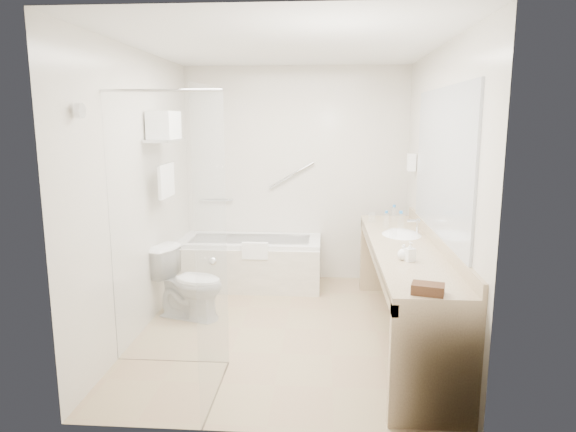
# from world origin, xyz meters

# --- Properties ---
(floor) EXTENTS (3.20, 3.20, 0.00)m
(floor) POSITION_xyz_m (0.00, 0.00, 0.00)
(floor) COLOR tan
(floor) RESTS_ON ground
(ceiling) EXTENTS (2.60, 3.20, 0.10)m
(ceiling) POSITION_xyz_m (0.00, 0.00, 2.50)
(ceiling) COLOR silver
(ceiling) RESTS_ON wall_back
(wall_back) EXTENTS (2.60, 0.10, 2.50)m
(wall_back) POSITION_xyz_m (0.00, 1.60, 1.25)
(wall_back) COLOR beige
(wall_back) RESTS_ON ground
(wall_front) EXTENTS (2.60, 0.10, 2.50)m
(wall_front) POSITION_xyz_m (0.00, -1.60, 1.25)
(wall_front) COLOR beige
(wall_front) RESTS_ON ground
(wall_left) EXTENTS (0.10, 3.20, 2.50)m
(wall_left) POSITION_xyz_m (-1.30, 0.00, 1.25)
(wall_left) COLOR beige
(wall_left) RESTS_ON ground
(wall_right) EXTENTS (0.10, 3.20, 2.50)m
(wall_right) POSITION_xyz_m (1.30, 0.00, 1.25)
(wall_right) COLOR beige
(wall_right) RESTS_ON ground
(bathtub) EXTENTS (1.60, 0.73, 0.59)m
(bathtub) POSITION_xyz_m (-0.50, 1.24, 0.28)
(bathtub) COLOR white
(bathtub) RESTS_ON floor
(grab_bar_short) EXTENTS (0.40, 0.03, 0.03)m
(grab_bar_short) POSITION_xyz_m (-0.95, 1.56, 0.95)
(grab_bar_short) COLOR silver
(grab_bar_short) RESTS_ON wall_back
(grab_bar_long) EXTENTS (0.53, 0.03, 0.33)m
(grab_bar_long) POSITION_xyz_m (-0.05, 1.56, 1.25)
(grab_bar_long) COLOR silver
(grab_bar_long) RESTS_ON wall_back
(shower_enclosure) EXTENTS (0.96, 0.91, 2.11)m
(shower_enclosure) POSITION_xyz_m (-0.63, -0.93, 1.07)
(shower_enclosure) COLOR silver
(shower_enclosure) RESTS_ON floor
(towel_shelf) EXTENTS (0.24, 0.55, 0.81)m
(towel_shelf) POSITION_xyz_m (-1.17, 0.35, 1.75)
(towel_shelf) COLOR silver
(towel_shelf) RESTS_ON wall_left
(vanity_counter) EXTENTS (0.55, 2.70, 0.95)m
(vanity_counter) POSITION_xyz_m (1.02, -0.15, 0.64)
(vanity_counter) COLOR tan
(vanity_counter) RESTS_ON floor
(sink) EXTENTS (0.40, 0.52, 0.14)m
(sink) POSITION_xyz_m (1.05, 0.25, 0.82)
(sink) COLOR white
(sink) RESTS_ON vanity_counter
(faucet) EXTENTS (0.03, 0.03, 0.14)m
(faucet) POSITION_xyz_m (1.20, 0.25, 0.93)
(faucet) COLOR silver
(faucet) RESTS_ON vanity_counter
(mirror) EXTENTS (0.02, 2.00, 1.20)m
(mirror) POSITION_xyz_m (1.29, -0.15, 1.55)
(mirror) COLOR #A6ABB2
(mirror) RESTS_ON wall_right
(hairdryer_unit) EXTENTS (0.08, 0.10, 0.18)m
(hairdryer_unit) POSITION_xyz_m (1.25, 1.05, 1.45)
(hairdryer_unit) COLOR white
(hairdryer_unit) RESTS_ON wall_right
(toilet) EXTENTS (0.78, 0.58, 0.68)m
(toilet) POSITION_xyz_m (-0.95, 0.23, 0.34)
(toilet) COLOR white
(toilet) RESTS_ON floor
(amenity_basket) EXTENTS (0.22, 0.18, 0.06)m
(amenity_basket) POSITION_xyz_m (0.97, -1.40, 0.88)
(amenity_basket) COLOR #4E311C
(amenity_basket) RESTS_ON vanity_counter
(soap_bottle_a) EXTENTS (0.12, 0.16, 0.07)m
(soap_bottle_a) POSITION_xyz_m (0.98, -0.67, 0.88)
(soap_bottle_a) COLOR white
(soap_bottle_a) RESTS_ON vanity_counter
(soap_bottle_b) EXTENTS (0.10, 0.12, 0.09)m
(soap_bottle_b) POSITION_xyz_m (0.94, -0.63, 0.90)
(soap_bottle_b) COLOR white
(soap_bottle_b) RESTS_ON vanity_counter
(water_bottle_left) EXTENTS (0.05, 0.05, 0.18)m
(water_bottle_left) POSITION_xyz_m (0.94, 0.50, 0.93)
(water_bottle_left) COLOR silver
(water_bottle_left) RESTS_ON vanity_counter
(water_bottle_mid) EXTENTS (0.06, 0.06, 0.20)m
(water_bottle_mid) POSITION_xyz_m (1.06, 0.38, 0.94)
(water_bottle_mid) COLOR silver
(water_bottle_mid) RESTS_ON vanity_counter
(water_bottle_right) EXTENTS (0.06, 0.06, 0.19)m
(water_bottle_right) POSITION_xyz_m (1.05, 0.80, 0.93)
(water_bottle_right) COLOR silver
(water_bottle_right) RESTS_ON vanity_counter
(drinking_glass_near) EXTENTS (0.09, 0.09, 0.10)m
(drinking_glass_near) POSITION_xyz_m (0.83, 0.81, 0.90)
(drinking_glass_near) COLOR silver
(drinking_glass_near) RESTS_ON vanity_counter
(drinking_glass_far) EXTENTS (0.08, 0.08, 0.09)m
(drinking_glass_far) POSITION_xyz_m (0.96, 0.10, 0.89)
(drinking_glass_far) COLOR silver
(drinking_glass_far) RESTS_ON vanity_counter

